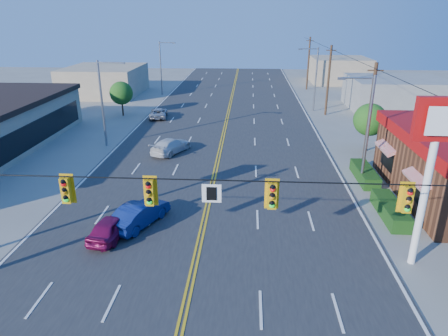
# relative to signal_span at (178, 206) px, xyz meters

# --- Properties ---
(ground) EXTENTS (160.00, 160.00, 0.00)m
(ground) POSITION_rel_signal_span_xyz_m (0.12, 0.00, -4.89)
(ground) COLOR gray
(ground) RESTS_ON ground
(road) EXTENTS (20.00, 120.00, 0.06)m
(road) POSITION_rel_signal_span_xyz_m (0.12, 20.00, -4.86)
(road) COLOR #2D2D30
(road) RESTS_ON ground
(signal_span) EXTENTS (24.32, 0.34, 9.00)m
(signal_span) POSITION_rel_signal_span_xyz_m (0.00, 0.00, 0.00)
(signal_span) COLOR #47301E
(signal_span) RESTS_ON ground
(kfc_pylon) EXTENTS (2.20, 0.36, 8.50)m
(kfc_pylon) POSITION_rel_signal_span_xyz_m (11.12, 4.00, 1.16)
(kfc_pylon) COLOR white
(kfc_pylon) RESTS_ON ground
(streetlight_se) EXTENTS (2.55, 0.25, 8.00)m
(streetlight_se) POSITION_rel_signal_span_xyz_m (10.91, 14.00, -0.37)
(streetlight_se) COLOR gray
(streetlight_se) RESTS_ON ground
(streetlight_ne) EXTENTS (2.55, 0.25, 8.00)m
(streetlight_ne) POSITION_rel_signal_span_xyz_m (10.91, 38.00, -0.37)
(streetlight_ne) COLOR gray
(streetlight_ne) RESTS_ON ground
(streetlight_sw) EXTENTS (2.55, 0.25, 8.00)m
(streetlight_sw) POSITION_rel_signal_span_xyz_m (-10.67, 22.00, -0.37)
(streetlight_sw) COLOR gray
(streetlight_sw) RESTS_ON ground
(streetlight_nw) EXTENTS (2.55, 0.25, 8.00)m
(streetlight_nw) POSITION_rel_signal_span_xyz_m (-10.67, 48.00, -0.37)
(streetlight_nw) COLOR gray
(streetlight_nw) RESTS_ON ground
(utility_pole_near) EXTENTS (0.28, 0.28, 8.40)m
(utility_pole_near) POSITION_rel_signal_span_xyz_m (12.32, 18.00, -0.69)
(utility_pole_near) COLOR #47301E
(utility_pole_near) RESTS_ON ground
(utility_pole_mid) EXTENTS (0.28, 0.28, 8.40)m
(utility_pole_mid) POSITION_rel_signal_span_xyz_m (12.32, 36.00, -0.69)
(utility_pole_mid) COLOR #47301E
(utility_pole_mid) RESTS_ON ground
(utility_pole_far) EXTENTS (0.28, 0.28, 8.40)m
(utility_pole_far) POSITION_rel_signal_span_xyz_m (12.32, 54.00, -0.69)
(utility_pole_far) COLOR #47301E
(utility_pole_far) RESTS_ON ground
(tree_kfc_rear) EXTENTS (2.94, 2.94, 4.41)m
(tree_kfc_rear) POSITION_rel_signal_span_xyz_m (13.62, 22.00, -1.95)
(tree_kfc_rear) COLOR #47301E
(tree_kfc_rear) RESTS_ON ground
(tree_west) EXTENTS (2.80, 2.80, 4.20)m
(tree_west) POSITION_rel_signal_span_xyz_m (-12.88, 34.00, -2.09)
(tree_west) COLOR #47301E
(tree_west) RESTS_ON ground
(bld_east_mid) EXTENTS (12.00, 10.00, 4.00)m
(bld_east_mid) POSITION_rel_signal_span_xyz_m (22.12, 40.00, -2.89)
(bld_east_mid) COLOR gray
(bld_east_mid) RESTS_ON ground
(bld_west_far) EXTENTS (11.00, 12.00, 4.20)m
(bld_west_far) POSITION_rel_signal_span_xyz_m (-19.88, 48.00, -2.79)
(bld_west_far) COLOR tan
(bld_west_far) RESTS_ON ground
(bld_east_far) EXTENTS (10.00, 10.00, 4.40)m
(bld_east_far) POSITION_rel_signal_span_xyz_m (19.12, 62.00, -2.69)
(bld_east_far) COLOR tan
(bld_east_far) RESTS_ON ground
(car_magenta) EXTENTS (2.09, 3.92, 1.27)m
(car_magenta) POSITION_rel_signal_span_xyz_m (-4.88, 5.47, -4.25)
(car_magenta) COLOR maroon
(car_magenta) RESTS_ON ground
(car_blue) EXTENTS (3.08, 4.52, 1.41)m
(car_blue) POSITION_rel_signal_span_xyz_m (-3.66, 6.96, -4.18)
(car_blue) COLOR navy
(car_blue) RESTS_ON ground
(car_white) EXTENTS (3.57, 4.92, 1.32)m
(car_white) POSITION_rel_signal_span_xyz_m (-4.27, 20.16, -4.22)
(car_white) COLOR silver
(car_white) RESTS_ON ground
(car_silver) EXTENTS (2.49, 4.44, 1.17)m
(car_silver) POSITION_rel_signal_span_xyz_m (-8.18, 32.98, -4.30)
(car_silver) COLOR #ABAAAF
(car_silver) RESTS_ON ground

